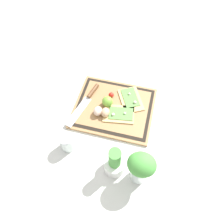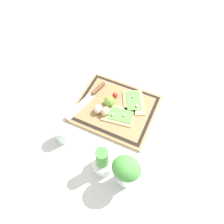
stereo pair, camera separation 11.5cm
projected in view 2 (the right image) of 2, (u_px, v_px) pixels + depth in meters
The scene contains 12 objects.
ground_plane at pixel (115, 109), 1.21m from camera, with size 6.00×6.00×0.00m, color silver.
cutting_board at pixel (115, 108), 1.20m from camera, with size 0.43×0.36×0.02m.
pizza_slice_near at pixel (134, 102), 1.20m from camera, with size 0.18×0.20×0.02m.
pizza_slice_far at pixel (119, 115), 1.16m from camera, with size 0.18×0.13×0.02m.
knife at pixel (92, 94), 1.23m from camera, with size 0.11×0.30×0.02m.
egg_brown at pixel (105, 111), 1.15m from camera, with size 0.05×0.06×0.05m, color tan.
egg_pink at pixel (98, 109), 1.16m from camera, with size 0.05×0.06×0.05m, color beige.
lime at pixel (110, 101), 1.18m from camera, with size 0.06×0.06×0.06m, color #70A838.
cherry_tomato_red at pixel (115, 95), 1.22m from camera, with size 0.03×0.03×0.03m, color red.
herb_pot at pixel (103, 162), 0.98m from camera, with size 0.10×0.10×0.18m.
sauce_jar at pixel (62, 135), 1.08m from camera, with size 0.07×0.07×0.10m.
herb_glass at pixel (126, 171), 0.90m from camera, with size 0.12×0.11×0.21m.
Camera 2 is at (-0.26, 0.61, 1.01)m, focal length 35.00 mm.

